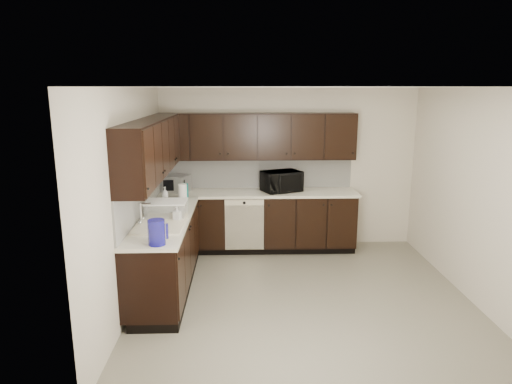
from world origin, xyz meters
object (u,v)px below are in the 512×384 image
microwave (281,181)px  toaster_oven (175,183)px  blue_pitcher (157,232)px  storage_bin (166,209)px  sink (161,230)px

microwave → toaster_oven: (-1.62, 0.05, -0.03)m
microwave → blue_pitcher: bearing=-145.4°
storage_bin → blue_pitcher: blue_pitcher is taller
sink → microwave: bearing=47.7°
storage_bin → blue_pitcher: size_ratio=1.83×
toaster_oven → storage_bin: toaster_oven is taller
toaster_oven → blue_pitcher: size_ratio=1.55×
blue_pitcher → sink: bearing=114.6°
toaster_oven → blue_pitcher: blue_pitcher is taller
storage_bin → toaster_oven: bearing=93.4°
storage_bin → blue_pitcher: 1.05m
toaster_oven → blue_pitcher: 2.45m
blue_pitcher → storage_bin: bearing=111.3°
blue_pitcher → microwave: bearing=75.9°
sink → storage_bin: size_ratio=1.72×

